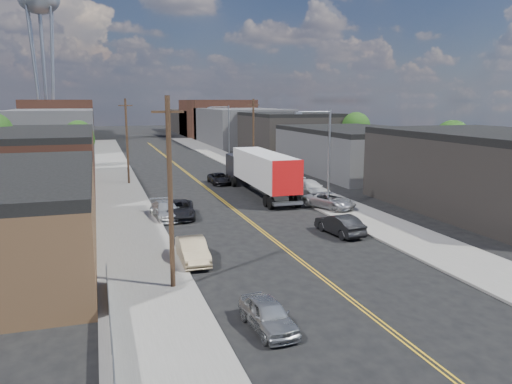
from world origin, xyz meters
TOP-DOWN VIEW (x-y plane):
  - ground at (0.00, 60.00)m, footprint 260.00×260.00m
  - centerline at (0.00, 45.00)m, footprint 0.32×120.00m
  - sidewalk_left at (-9.50, 45.00)m, footprint 5.00×140.00m
  - sidewalk_right at (9.50, 45.00)m, footprint 5.00×140.00m
  - warehouse_brown at (-18.00, 44.00)m, footprint 12.00×26.00m
  - industrial_right_a at (21.99, 20.00)m, footprint 14.00×22.00m
  - industrial_right_b at (22.00, 46.00)m, footprint 14.00×24.00m
  - industrial_right_c at (22.00, 72.00)m, footprint 14.00×22.00m
  - skyline_left_a at (-20.00, 95.00)m, footprint 16.00×30.00m
  - skyline_right_a at (20.00, 95.00)m, footprint 16.00×30.00m
  - skyline_left_b at (-20.00, 120.00)m, footprint 16.00×26.00m
  - skyline_right_b at (20.00, 120.00)m, footprint 16.00×26.00m
  - skyline_left_c at (-20.00, 140.00)m, footprint 16.00×40.00m
  - skyline_right_c at (20.00, 140.00)m, footprint 16.00×40.00m
  - water_tower at (-22.00, 110.00)m, footprint 9.00×9.00m
  - streetlight_near at (7.60, 25.00)m, footprint 3.39×0.25m
  - streetlight_far at (7.60, 60.00)m, footprint 3.39×0.25m
  - utility_pole_left_near at (-8.20, 10.00)m, footprint 1.60×0.26m
  - utility_pole_left_far at (-8.20, 45.00)m, footprint 1.60×0.26m
  - utility_pole_right at (8.20, 48.00)m, footprint 1.60×0.26m
  - chainlink_fence at (-11.50, 3.50)m, footprint 0.05×16.00m
  - tree_left_far at (-13.94, 62.00)m, footprint 4.35×4.20m
  - tree_right_near at (30.06, 36.00)m, footprint 4.60×4.48m
  - tree_right_far at (30.06, 60.00)m, footprint 4.85×4.76m
  - semi_truck at (4.50, 34.57)m, footprint 3.15×17.32m
  - car_left_a at (-5.00, 4.03)m, footprint 1.88×4.07m
  - car_left_b at (-6.40, 14.03)m, footprint 1.66×4.54m
  - car_left_c at (-5.24, 26.00)m, footprint 3.07×5.52m
  - car_left_d at (-6.40, 26.00)m, footprint 2.49×5.19m
  - car_right_oncoming at (5.12, 17.08)m, footprint 2.15×4.77m
  - car_right_lot_a at (8.20, 25.08)m, footprint 4.22×5.59m
  - car_right_lot_b at (8.75, 30.77)m, footprint 2.96×5.90m
  - car_right_lot_c at (8.60, 34.33)m, footprint 1.79×4.18m
  - car_ahead_truck at (2.06, 42.00)m, footprint 2.17×4.66m

SIDE VIEW (x-z plane):
  - ground at x=0.00m, z-range 0.00..0.00m
  - centerline at x=0.00m, z-range 0.00..0.01m
  - sidewalk_left at x=-9.50m, z-range 0.00..0.15m
  - sidewalk_right at x=9.50m, z-range 0.00..0.15m
  - car_ahead_truck at x=2.06m, z-range 0.00..1.29m
  - chainlink_fence at x=-11.50m, z-range 0.04..1.27m
  - car_left_a at x=-5.00m, z-range 0.00..1.35m
  - car_left_d at x=-6.40m, z-range 0.00..1.46m
  - car_left_c at x=-5.24m, z-range 0.00..1.46m
  - car_left_b at x=-6.40m, z-range 0.00..1.49m
  - car_right_oncoming at x=5.12m, z-range 0.00..1.52m
  - car_right_lot_c at x=8.60m, z-range 0.15..1.56m
  - car_right_lot_a at x=8.20m, z-range 0.15..1.56m
  - car_right_lot_b at x=8.75m, z-range 0.15..1.79m
  - semi_truck at x=4.50m, z-range 0.32..4.85m
  - industrial_right_b at x=22.00m, z-range 0.00..6.10m
  - warehouse_brown at x=-18.00m, z-range 0.00..6.60m
  - skyline_left_c at x=-20.00m, z-range 0.00..7.00m
  - skyline_right_c at x=20.00m, z-range 0.00..7.00m
  - industrial_right_a at x=21.99m, z-range 0.00..7.10m
  - industrial_right_c at x=22.00m, z-range 0.00..7.60m
  - skyline_left_a at x=-20.00m, z-range 0.00..8.00m
  - skyline_right_a at x=20.00m, z-range 0.00..8.00m
  - tree_left_far at x=-13.94m, z-range 1.08..8.05m
  - tree_right_near at x=30.06m, z-range 1.15..8.59m
  - skyline_left_b at x=-20.00m, z-range 0.00..10.00m
  - skyline_right_b at x=20.00m, z-range 0.00..10.00m
  - utility_pole_left_near at x=-8.20m, z-range 0.14..10.14m
  - utility_pole_left_far at x=-8.20m, z-range 0.14..10.14m
  - utility_pole_right at x=8.20m, z-range 0.14..10.14m
  - tree_right_far at x=30.06m, z-range 1.22..9.13m
  - streetlight_near at x=7.60m, z-range 0.83..9.83m
  - streetlight_far at x=7.60m, z-range 0.83..9.83m
  - water_tower at x=-22.00m, z-range 12.20..49.10m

